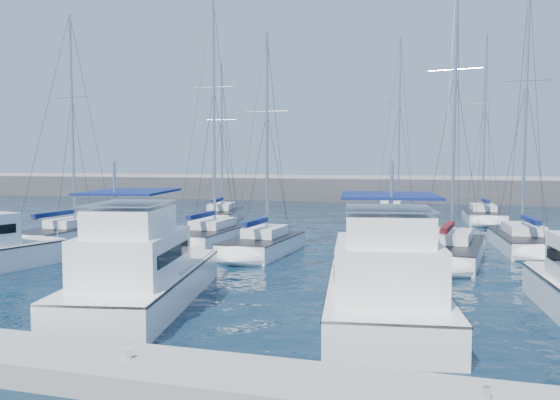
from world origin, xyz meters
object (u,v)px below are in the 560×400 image
(sailboat_mid_b, at_px, (210,235))
(sailboat_mid_d, at_px, (450,250))
(sailboat_mid_c, at_px, (263,245))
(sailboat_back_b, at_px, (395,210))
(sailboat_mid_a, at_px, (68,234))
(sailboat_back_c, at_px, (483,216))
(sailboat_mid_e, at_px, (525,241))
(sailboat_back_a, at_px, (221,215))
(motor_yacht_port_inner, at_px, (141,275))
(motor_yacht_stbd_inner, at_px, (386,289))

(sailboat_mid_b, height_order, sailboat_mid_d, sailboat_mid_d)
(sailboat_mid_b, distance_m, sailboat_mid_d, 14.98)
(sailboat_mid_b, bearing_deg, sailboat_mid_c, -31.53)
(sailboat_mid_c, bearing_deg, sailboat_back_b, 81.29)
(sailboat_mid_a, bearing_deg, sailboat_back_c, 39.86)
(sailboat_mid_b, relative_size, sailboat_mid_e, 1.00)
(sailboat_mid_a, relative_size, sailboat_mid_c, 1.18)
(sailboat_mid_d, distance_m, sailboat_back_a, 24.61)
(sailboat_mid_a, bearing_deg, sailboat_back_b, 54.56)
(motor_yacht_port_inner, height_order, sailboat_back_a, sailboat_back_a)
(motor_yacht_stbd_inner, bearing_deg, sailboat_mid_a, 141.26)
(sailboat_mid_c, xyz_separation_m, sailboat_mid_e, (14.65, 5.53, 0.03))
(sailboat_mid_c, xyz_separation_m, sailboat_back_b, (5.63, 25.34, 0.04))
(motor_yacht_stbd_inner, relative_size, sailboat_mid_b, 0.58)
(sailboat_mid_e, bearing_deg, motor_yacht_port_inner, -135.53)
(sailboat_mid_b, relative_size, sailboat_mid_d, 0.99)
(motor_yacht_stbd_inner, height_order, sailboat_back_a, sailboat_back_a)
(sailboat_back_b, height_order, sailboat_back_c, sailboat_back_b)
(sailboat_back_b, bearing_deg, sailboat_mid_d, -62.98)
(sailboat_mid_e, bearing_deg, sailboat_mid_c, -163.55)
(motor_yacht_port_inner, height_order, sailboat_back_c, sailboat_back_c)
(sailboat_mid_d, xyz_separation_m, sailboat_back_a, (-19.42, 15.13, -0.02))
(sailboat_mid_d, relative_size, sailboat_back_b, 0.92)
(sailboat_mid_e, relative_size, sailboat_back_b, 0.91)
(sailboat_mid_c, distance_m, sailboat_back_c, 25.29)
(motor_yacht_port_inner, xyz_separation_m, sailboat_back_a, (-8.33, 27.99, -0.61))
(sailboat_mid_e, distance_m, sailboat_back_a, 25.95)
(sailboat_back_a, bearing_deg, motor_yacht_stbd_inner, -69.22)
(motor_yacht_stbd_inner, bearing_deg, sailboat_back_a, 113.24)
(motor_yacht_port_inner, relative_size, sailboat_mid_d, 0.63)
(sailboat_back_a, height_order, sailboat_back_c, sailboat_back_c)
(sailboat_mid_b, relative_size, sailboat_back_c, 0.97)
(motor_yacht_stbd_inner, xyz_separation_m, sailboat_back_a, (-17.12, 27.70, -0.61))
(sailboat_mid_c, xyz_separation_m, sailboat_back_a, (-9.13, 15.93, 0.00))
(sailboat_mid_e, bearing_deg, motor_yacht_stbd_inner, -115.29)
(sailboat_mid_a, xyz_separation_m, sailboat_back_c, (27.46, 20.35, 0.02))
(sailboat_back_a, bearing_deg, sailboat_mid_b, -81.49)
(motor_yacht_port_inner, bearing_deg, sailboat_mid_b, 93.05)
(motor_yacht_port_inner, height_order, sailboat_mid_d, sailboat_mid_d)
(sailboat_mid_d, height_order, sailboat_mid_e, sailboat_mid_d)
(motor_yacht_stbd_inner, xyz_separation_m, sailboat_mid_a, (-21.90, 12.78, -0.60))
(sailboat_mid_d, bearing_deg, sailboat_mid_c, -168.33)
(motor_yacht_stbd_inner, distance_m, sailboat_mid_c, 14.25)
(sailboat_back_a, bearing_deg, motor_yacht_port_inner, -84.37)
(sailboat_back_c, bearing_deg, sailboat_back_b, 151.02)
(sailboat_mid_c, bearing_deg, sailboat_back_a, 123.65)
(motor_yacht_stbd_inner, distance_m, sailboat_mid_a, 25.36)
(sailboat_mid_a, height_order, sailboat_mid_e, sailboat_mid_e)
(motor_yacht_stbd_inner, bearing_deg, sailboat_mid_c, 115.67)
(motor_yacht_stbd_inner, relative_size, sailboat_back_b, 0.53)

